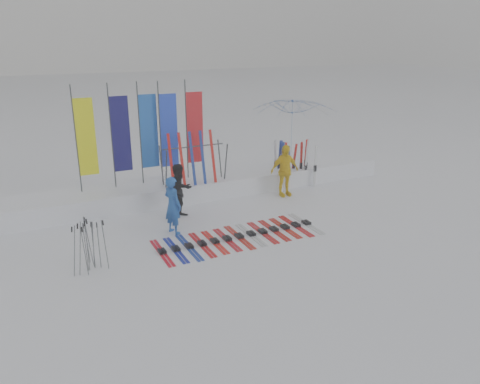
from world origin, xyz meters
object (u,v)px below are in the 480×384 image
person_blue (173,205)px  person_yellow (285,171)px  ski_row (239,236)px  tent_canopy (294,134)px  ski_rack (194,159)px  person_black (180,191)px

person_blue → person_yellow: (4.31, 1.36, 0.07)m
person_blue → ski_row: size_ratio=0.36×
person_yellow → tent_canopy: 3.28m
person_blue → ski_rack: ski_rack is taller
person_blue → tent_canopy: (6.26, 3.93, 0.66)m
tent_canopy → person_yellow: bearing=-127.2°
ski_row → ski_rack: ski_rack is taller
tent_canopy → ski_row: tent_canopy is taller
person_yellow → person_blue: bearing=-161.5°
person_yellow → ski_row: bearing=-138.6°
ski_row → person_black: bearing=113.2°
person_yellow → ski_rack: size_ratio=0.85×
person_blue → person_black: 1.16m
person_yellow → ski_row: person_yellow is taller
person_black → person_yellow: 3.77m
person_black → tent_canopy: 6.44m
person_black → ski_rack: bearing=37.2°
ski_row → person_yellow: bearing=40.5°
person_yellow → person_black: bearing=-173.8°
person_black → ski_row: 2.41m
ski_rack → person_blue: bearing=-123.3°
ski_row → person_blue: bearing=143.4°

